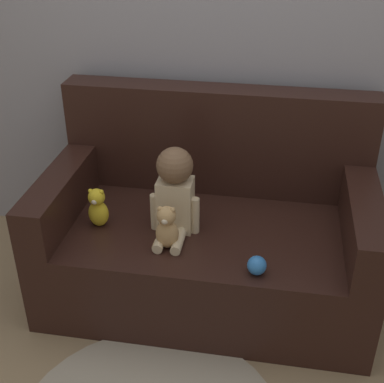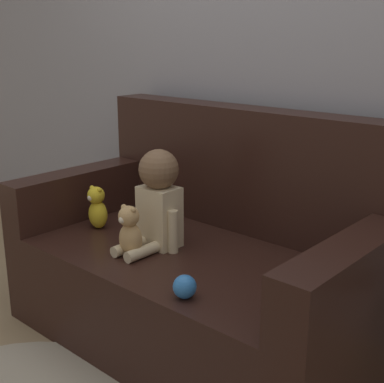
{
  "view_description": "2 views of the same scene",
  "coord_description": "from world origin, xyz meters",
  "views": [
    {
      "loc": [
        0.32,
        -2.29,
        1.97
      ],
      "look_at": [
        -0.06,
        -0.09,
        0.68
      ],
      "focal_mm": 50.0,
      "sensor_mm": 36.0,
      "label": 1
    },
    {
      "loc": [
        1.48,
        -1.66,
        1.37
      ],
      "look_at": [
        0.01,
        -0.03,
        0.73
      ],
      "focal_mm": 50.0,
      "sensor_mm": 36.0,
      "label": 2
    }
  ],
  "objects": [
    {
      "name": "wall_back",
      "position": [
        0.0,
        0.55,
        1.3
      ],
      "size": [
        8.0,
        0.05,
        2.6
      ],
      "color": "#93939E",
      "rests_on": "ground_plane"
    },
    {
      "name": "teddy_bear_brown",
      "position": [
        -0.16,
        -0.24,
        0.56
      ],
      "size": [
        0.13,
        0.1,
        0.23
      ],
      "color": "tan",
      "rests_on": "couch"
    },
    {
      "name": "ground_plane",
      "position": [
        0.0,
        0.0,
        0.0
      ],
      "size": [
        12.0,
        12.0,
        0.0
      ],
      "primitive_type": "plane",
      "color": "#9E8460"
    },
    {
      "name": "toy_ball",
      "position": [
        0.28,
        -0.37,
        0.5
      ],
      "size": [
        0.09,
        0.09,
        0.09
      ],
      "color": "#337FDB",
      "rests_on": "couch"
    },
    {
      "name": "plush_toy_side",
      "position": [
        -0.54,
        -0.12,
        0.56
      ],
      "size": [
        0.1,
        0.1,
        0.21
      ],
      "color": "yellow",
      "rests_on": "couch"
    },
    {
      "name": "couch",
      "position": [
        0.0,
        0.07,
        0.35
      ],
      "size": [
        1.67,
        0.93,
        1.05
      ],
      "color": "black",
      "rests_on": "ground_plane"
    },
    {
      "name": "person_baby",
      "position": [
        -0.15,
        -0.08,
        0.67
      ],
      "size": [
        0.25,
        0.33,
        0.44
      ],
      "color": "beige",
      "rests_on": "couch"
    }
  ]
}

